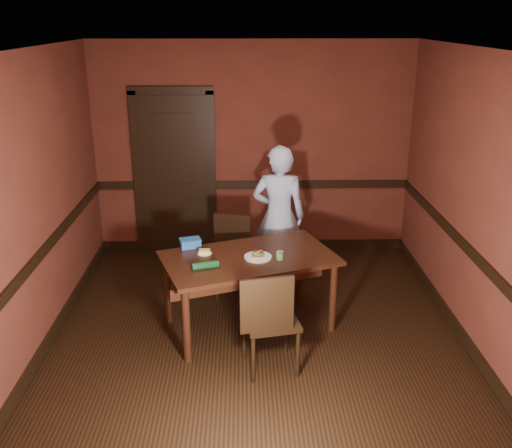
{
  "coord_description": "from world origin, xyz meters",
  "views": [
    {
      "loc": [
        -0.12,
        -4.85,
        2.96
      ],
      "look_at": [
        0.0,
        0.35,
        1.05
      ],
      "focal_mm": 40.0,
      "sensor_mm": 36.0,
      "label": 1
    }
  ],
  "objects_px": {
    "cheese_saucer": "(205,252)",
    "person": "(279,216)",
    "sandwich_plate": "(258,256)",
    "dining_table": "(249,292)",
    "chair_far": "(236,258)",
    "chair_near": "(270,318)",
    "food_tub": "(190,243)",
    "sauce_jar": "(280,256)"
  },
  "relations": [
    {
      "from": "sauce_jar",
      "to": "food_tub",
      "type": "xyz_separation_m",
      "value": [
        -0.88,
        0.34,
        0.0
      ]
    },
    {
      "from": "chair_far",
      "to": "food_tub",
      "type": "height_order",
      "value": "chair_far"
    },
    {
      "from": "person",
      "to": "cheese_saucer",
      "type": "relative_size",
      "value": 11.63
    },
    {
      "from": "cheese_saucer",
      "to": "sandwich_plate",
      "type": "bearing_deg",
      "value": -11.86
    },
    {
      "from": "chair_near",
      "to": "food_tub",
      "type": "height_order",
      "value": "chair_near"
    },
    {
      "from": "person",
      "to": "sauce_jar",
      "type": "distance_m",
      "value": 1.1
    },
    {
      "from": "sandwich_plate",
      "to": "food_tub",
      "type": "height_order",
      "value": "food_tub"
    },
    {
      "from": "dining_table",
      "to": "sandwich_plate",
      "type": "height_order",
      "value": "sandwich_plate"
    },
    {
      "from": "person",
      "to": "cheese_saucer",
      "type": "xyz_separation_m",
      "value": [
        -0.78,
        -0.94,
        -0.04
      ]
    },
    {
      "from": "dining_table",
      "to": "sandwich_plate",
      "type": "distance_m",
      "value": 0.41
    },
    {
      "from": "chair_near",
      "to": "person",
      "type": "bearing_deg",
      "value": -107.03
    },
    {
      "from": "sauce_jar",
      "to": "food_tub",
      "type": "bearing_deg",
      "value": 159.02
    },
    {
      "from": "cheese_saucer",
      "to": "person",
      "type": "bearing_deg",
      "value": 50.31
    },
    {
      "from": "chair_far",
      "to": "person",
      "type": "xyz_separation_m",
      "value": [
        0.48,
        0.32,
        0.37
      ]
    },
    {
      "from": "chair_far",
      "to": "person",
      "type": "bearing_deg",
      "value": 46.98
    },
    {
      "from": "dining_table",
      "to": "sandwich_plate",
      "type": "xyz_separation_m",
      "value": [
        0.09,
        -0.04,
        0.4
      ]
    },
    {
      "from": "sandwich_plate",
      "to": "sauce_jar",
      "type": "xyz_separation_m",
      "value": [
        0.21,
        -0.05,
        0.02
      ]
    },
    {
      "from": "chair_far",
      "to": "chair_near",
      "type": "xyz_separation_m",
      "value": [
        0.31,
        -1.41,
        0.04
      ]
    },
    {
      "from": "dining_table",
      "to": "food_tub",
      "type": "bearing_deg",
      "value": 137.21
    },
    {
      "from": "sandwich_plate",
      "to": "person",
      "type": "bearing_deg",
      "value": 75.99
    },
    {
      "from": "cheese_saucer",
      "to": "sauce_jar",
      "type": "bearing_deg",
      "value": -12.29
    },
    {
      "from": "person",
      "to": "sauce_jar",
      "type": "xyz_separation_m",
      "value": [
        -0.06,
        -1.1,
        -0.01
      ]
    },
    {
      "from": "chair_far",
      "to": "sauce_jar",
      "type": "height_order",
      "value": "chair_far"
    },
    {
      "from": "chair_near",
      "to": "cheese_saucer",
      "type": "distance_m",
      "value": 1.04
    },
    {
      "from": "person",
      "to": "sandwich_plate",
      "type": "relative_size",
      "value": 6.16
    },
    {
      "from": "person",
      "to": "food_tub",
      "type": "height_order",
      "value": "person"
    },
    {
      "from": "dining_table",
      "to": "person",
      "type": "height_order",
      "value": "person"
    },
    {
      "from": "cheese_saucer",
      "to": "chair_far",
      "type": "bearing_deg",
      "value": 64.47
    },
    {
      "from": "sandwich_plate",
      "to": "sauce_jar",
      "type": "bearing_deg",
      "value": -13.37
    },
    {
      "from": "sandwich_plate",
      "to": "sauce_jar",
      "type": "relative_size",
      "value": 3.14
    },
    {
      "from": "dining_table",
      "to": "sandwich_plate",
      "type": "bearing_deg",
      "value": -44.65
    },
    {
      "from": "chair_near",
      "to": "cheese_saucer",
      "type": "height_order",
      "value": "chair_near"
    },
    {
      "from": "chair_far",
      "to": "food_tub",
      "type": "relative_size",
      "value": 3.74
    },
    {
      "from": "chair_near",
      "to": "food_tub",
      "type": "xyz_separation_m",
      "value": [
        -0.77,
        0.96,
        0.32
      ]
    },
    {
      "from": "chair_near",
      "to": "food_tub",
      "type": "bearing_deg",
      "value": -62.81
    },
    {
      "from": "dining_table",
      "to": "person",
      "type": "xyz_separation_m",
      "value": [
        0.35,
        1.01,
        0.44
      ]
    },
    {
      "from": "person",
      "to": "sandwich_plate",
      "type": "bearing_deg",
      "value": 81.14
    },
    {
      "from": "chair_near",
      "to": "food_tub",
      "type": "relative_size",
      "value": 4.08
    },
    {
      "from": "chair_far",
      "to": "food_tub",
      "type": "bearing_deg",
      "value": -121.54
    },
    {
      "from": "chair_near",
      "to": "sauce_jar",
      "type": "xyz_separation_m",
      "value": [
        0.12,
        0.62,
        0.32
      ]
    },
    {
      "from": "chair_near",
      "to": "sauce_jar",
      "type": "height_order",
      "value": "chair_near"
    },
    {
      "from": "person",
      "to": "food_tub",
      "type": "distance_m",
      "value": 1.21
    }
  ]
}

